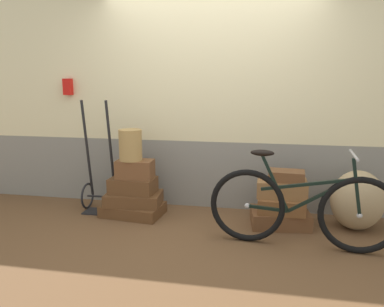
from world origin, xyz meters
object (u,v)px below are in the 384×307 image
Objects in this scene: suitcase_3 at (135,169)px; suitcase_4 at (280,218)px; luggage_trolley at (100,186)px; suitcase_2 at (133,185)px; suitcase_1 at (134,198)px; suitcase_0 at (133,209)px; suitcase_6 at (282,188)px; suitcase_5 at (281,204)px; bicycle at (301,208)px; burlap_sack at (357,200)px; suitcase_7 at (287,176)px; wicker_basket at (130,145)px.

suitcase_3 is 1.69m from suitcase_4.
suitcase_2 is at bearing -11.14° from luggage_trolley.
suitcase_0 is at bearing 179.54° from suitcase_1.
suitcase_2 is 0.99× the size of suitcase_6.
suitcase_2 is 1.05× the size of suitcase_5.
suitcase_0 is at bearing -178.55° from suitcase_6.
suitcase_0 is at bearing -123.75° from suitcase_2.
bicycle is at bearing -17.61° from suitcase_3.
suitcase_0 is 0.39× the size of bicycle.
suitcase_1 is at bearing -179.08° from burlap_sack.
suitcase_1 is 1.03× the size of suitcase_4.
suitcase_0 is 1.08× the size of suitcase_1.
suitcase_7 is at bearing -2.15° from suitcase_3.
suitcase_0 is 1.68m from suitcase_5.
burlap_sack is (2.43, 0.04, 0.12)m from suitcase_1.
suitcase_4 is 0.60m from bicycle.
wicker_basket reaches higher than suitcase_1.
suitcase_4 is at bearing 107.27° from bicycle.
suitcase_3 is at bearing -178.69° from suitcase_6.
suitcase_3 is at bearing 12.38° from suitcase_0.
suitcase_0 is 1.78m from suitcase_7.
suitcase_2 is at bearing 172.92° from suitcase_4.
suitcase_7 is 0.77m from burlap_sack.
suitcase_6 is at bearing 6.57° from suitcase_0.
suitcase_1 is 0.47m from luggage_trolley.
suitcase_2 is at bearing 170.81° from suitcase_3.
suitcase_6 reaches higher than suitcase_0.
burlap_sack reaches higher than suitcase_1.
suitcase_3 is at bearing -4.81° from suitcase_2.
suitcase_7 is at bearing -5.09° from suitcase_1.
suitcase_4 is 1.74× the size of wicker_basket.
suitcase_7 reaches higher than suitcase_2.
suitcase_1 is at bearing -11.88° from luggage_trolley.
suitcase_7 is (0.04, 0.02, 0.31)m from suitcase_5.
burlap_sack reaches higher than suitcase_0.
suitcase_4 is (1.62, -0.01, -0.46)m from suitcase_3.
suitcase_3 is 0.67× the size of suitcase_4.
suitcase_2 is 0.47m from wicker_basket.
wicker_basket reaches higher than bicycle.
suitcase_3 reaches higher than suitcase_1.
suitcase_2 is 1.68m from suitcase_4.
suitcase_4 is at bearing 2.37° from suitcase_2.
suitcase_2 reaches higher than suitcase_1.
suitcase_5 is (1.65, -0.04, 0.05)m from suitcase_1.
suitcase_0 is 0.29m from suitcase_2.
suitcase_0 is 2.45m from burlap_sack.
suitcase_0 is at bearing -175.28° from suitcase_3.
wicker_basket is 0.26× the size of luggage_trolley.
suitcase_6 is at bearing 87.78° from suitcase_5.
suitcase_2 reaches higher than suitcase_5.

